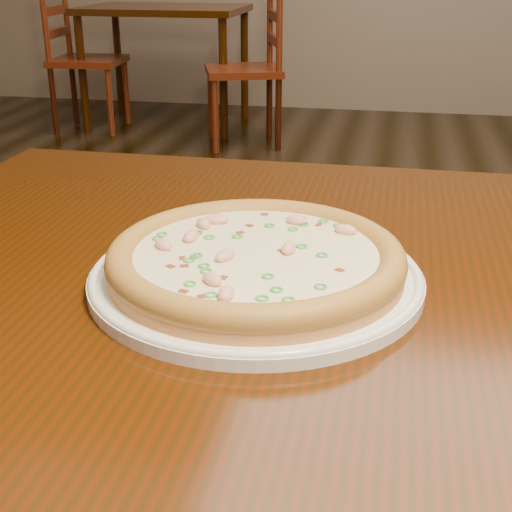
% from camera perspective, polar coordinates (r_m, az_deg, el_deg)
% --- Properties ---
extents(hero_table, '(1.20, 0.80, 0.75)m').
position_cam_1_polar(hero_table, '(0.79, 9.40, -7.92)').
color(hero_table, black).
rests_on(hero_table, ground).
extents(plate, '(0.33, 0.33, 0.02)m').
position_cam_1_polar(plate, '(0.70, -0.00, -1.59)').
color(plate, white).
rests_on(plate, hero_table).
extents(pizza, '(0.29, 0.29, 0.03)m').
position_cam_1_polar(pizza, '(0.70, -0.02, -0.22)').
color(pizza, '#BC8246').
rests_on(pizza, plate).
extents(bg_table_left, '(1.00, 0.70, 0.75)m').
position_cam_1_polar(bg_table_left, '(4.76, -7.33, 18.07)').
color(bg_table_left, black).
rests_on(bg_table_left, ground).
extents(chair_a, '(0.45, 0.45, 0.95)m').
position_cam_1_polar(chair_a, '(4.78, -13.95, 15.02)').
color(chair_a, '#5F1903').
rests_on(chair_a, ground).
extents(chair_b, '(0.53, 0.53, 0.95)m').
position_cam_1_polar(chair_b, '(4.24, -0.26, 14.73)').
color(chair_b, '#5F1903').
rests_on(chair_b, ground).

